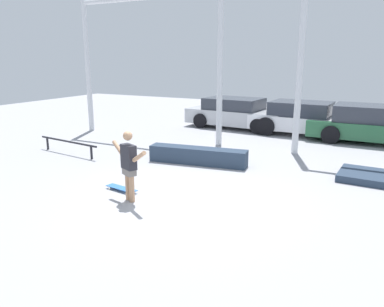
# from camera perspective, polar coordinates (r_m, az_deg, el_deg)

# --- Properties ---
(ground_plane) EXTENTS (36.00, 36.00, 0.00)m
(ground_plane) POSITION_cam_1_polar(r_m,az_deg,el_deg) (8.11, -1.70, -6.77)
(ground_plane) COLOR #9E9EA3
(skateboarder) EXTENTS (1.22, 0.62, 1.49)m
(skateboarder) POSITION_cam_1_polar(r_m,az_deg,el_deg) (7.80, -9.60, -1.42)
(skateboarder) COLOR tan
(skateboarder) RESTS_ON ground_plane
(skateboard) EXTENTS (0.85, 0.34, 0.08)m
(skateboard) POSITION_cam_1_polar(r_m,az_deg,el_deg) (8.63, -10.69, -5.23)
(skateboard) COLOR #2D66B2
(skateboard) RESTS_ON ground_plane
(grind_box) EXTENTS (2.84, 0.85, 0.46)m
(grind_box) POSITION_cam_1_polar(r_m,az_deg,el_deg) (10.60, 0.88, -0.34)
(grind_box) COLOR #28384C
(grind_box) RESTS_ON ground_plane
(grind_rail) EXTENTS (2.58, 0.39, 0.43)m
(grind_rail) POSITION_cam_1_polar(r_m,az_deg,el_deg) (12.26, -18.37, 1.48)
(grind_rail) COLOR black
(grind_rail) RESTS_ON ground_plane
(canopy_support_left) EXTENTS (5.92, 0.20, 5.04)m
(canopy_support_left) POSITION_cam_1_polar(r_m,az_deg,el_deg) (14.07, -6.85, 15.28)
(canopy_support_left) COLOR silver
(canopy_support_left) RESTS_ON ground_plane
(parked_car_silver) EXTENTS (4.35, 2.22, 1.26)m
(parked_car_silver) POSITION_cam_1_polar(r_m,az_deg,el_deg) (16.25, 6.77, 6.11)
(parked_car_silver) COLOR #B7BABF
(parked_car_silver) RESTS_ON ground_plane
(parked_car_white) EXTENTS (4.13, 2.09, 1.28)m
(parked_car_white) POSITION_cam_1_polar(r_m,az_deg,el_deg) (15.27, 16.61, 5.13)
(parked_car_white) COLOR white
(parked_car_white) RESTS_ON ground_plane
(parked_car_green) EXTENTS (4.58, 2.02, 1.31)m
(parked_car_green) POSITION_cam_1_polar(r_m,az_deg,el_deg) (14.70, 26.20, 3.94)
(parked_car_green) COLOR #28603D
(parked_car_green) RESTS_ON ground_plane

